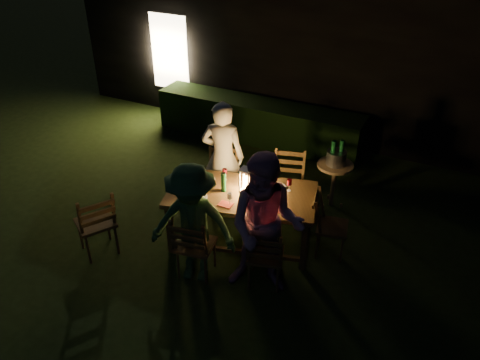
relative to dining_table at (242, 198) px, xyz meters
The scene contains 29 objects.
garden_envelope 5.56m from the dining_table, 97.06° to the left, with size 40.00×40.00×3.20m.
dining_table is the anchor object (origin of this frame).
chair_near_left 1.00m from the dining_table, 105.11° to the right, with size 0.53×0.56×1.02m.
chair_near_right 1.00m from the dining_table, 44.42° to the right, with size 0.55×0.57×0.98m.
chair_far_left 1.00m from the dining_table, 135.69° to the left, with size 0.60×0.62×1.01m.
chair_far_right 1.04m from the dining_table, 69.81° to the left, with size 0.59×0.62×1.06m.
chair_end 1.31m from the dining_table, 15.32° to the left, with size 0.54×0.51×0.96m.
chair_spare 2.03m from the dining_table, 146.63° to the right, with size 0.69×0.68×1.08m.
person_house_side 0.95m from the dining_table, 134.02° to the left, with size 0.65×0.43×1.78m, color beige.
person_opp_right 0.96m from the dining_table, 45.98° to the right, with size 0.92×0.72×1.89m, color #BB819E.
person_opp_left 0.94m from the dining_table, 103.49° to the right, with size 1.08×0.62×1.67m, color #2C572B.
lantern 0.25m from the dining_table, 60.27° to the left, with size 0.16×0.16×0.35m.
plate_far_left 0.60m from the dining_table, behind, with size 0.25×0.25×0.01m, color white.
plate_near_left 0.60m from the dining_table, 142.93° to the right, with size 0.25×0.25×0.01m, color white.
plate_far_right 0.51m from the dining_table, 41.32° to the left, with size 0.25×0.25×0.01m, color white.
plate_near_right 0.51m from the dining_table, 10.79° to the right, with size 0.25×0.25×0.01m, color white.
wineglass_a 0.44m from the dining_table, 152.24° to the left, with size 0.06×0.06×0.18m, color #59070F, non-canonical shape.
wineglass_b 0.75m from the dining_table, 155.27° to the right, with size 0.06×0.06×0.18m, color #59070F, non-canonical shape.
wineglass_c 0.44m from the dining_table, 27.76° to the right, with size 0.06×0.06×0.18m, color #59070F, non-canonical shape.
wineglass_d 0.67m from the dining_table, 31.45° to the left, with size 0.06×0.06×0.18m, color #59070F, non-canonical shape.
wineglass_e 0.36m from the dining_table, 93.17° to the right, with size 0.06×0.06×0.18m, color silver, non-canonical shape.
bottle_table 0.33m from the dining_table, 164.73° to the right, with size 0.07×0.07×0.28m, color #0F471E.
napkin_left 0.36m from the dining_table, 99.85° to the right, with size 0.18×0.14×0.01m, color red.
napkin_right 0.63m from the dining_table, 13.35° to the right, with size 0.18×0.14×0.01m, color red.
phone 0.69m from the dining_table, 138.91° to the right, with size 0.14×0.07×0.01m, color black.
side_table 1.71m from the dining_table, 59.28° to the left, with size 0.56×0.56×0.75m.
ice_bucket 1.72m from the dining_table, 59.28° to the left, with size 0.30×0.30×0.22m, color #A5A8AD.
bottle_bucket_a 1.66m from the dining_table, 60.07° to the left, with size 0.07×0.07×0.32m, color #0F471E.
bottle_bucket_b 1.78m from the dining_table, 58.55° to the left, with size 0.07×0.07×0.32m, color #0F471E.
Camera 1 is at (3.01, -4.04, 4.32)m, focal length 35.00 mm.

